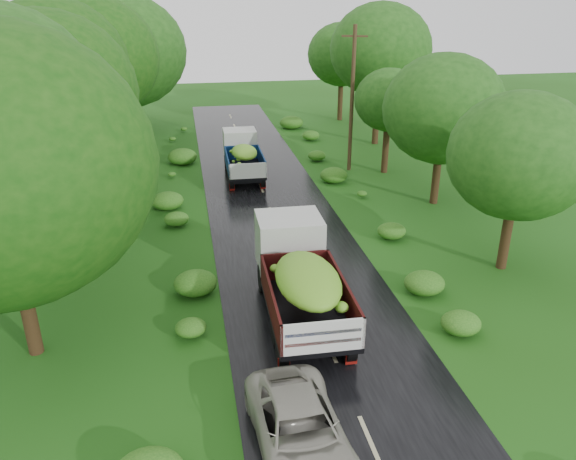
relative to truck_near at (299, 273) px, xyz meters
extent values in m
plane|color=#1C4A10|center=(0.58, -6.23, -1.65)|extent=(120.00, 120.00, 0.00)
cube|color=black|center=(0.58, -1.23, -1.64)|extent=(6.50, 80.00, 0.02)
cube|color=#BFB78C|center=(0.58, -6.23, -1.62)|extent=(0.12, 1.60, 0.00)
cube|color=#BFB78C|center=(0.58, -2.23, -1.62)|extent=(0.12, 1.60, 0.00)
cube|color=#BFB78C|center=(0.58, 1.77, -1.62)|extent=(0.12, 1.60, 0.00)
cube|color=#BFB78C|center=(0.58, 5.77, -1.62)|extent=(0.12, 1.60, 0.00)
cube|color=#BFB78C|center=(0.58, 9.77, -1.62)|extent=(0.12, 1.60, 0.00)
cube|color=#BFB78C|center=(0.58, 13.77, -1.62)|extent=(0.12, 1.60, 0.00)
cube|color=#BFB78C|center=(0.58, 17.77, -1.62)|extent=(0.12, 1.60, 0.00)
cube|color=#BFB78C|center=(0.58, 21.77, -1.62)|extent=(0.12, 1.60, 0.00)
cube|color=#BFB78C|center=(0.58, 25.77, -1.62)|extent=(0.12, 1.60, 0.00)
cube|color=#BFB78C|center=(0.58, 29.77, -1.62)|extent=(0.12, 1.60, 0.00)
cube|color=#BFB78C|center=(0.58, 33.77, -1.62)|extent=(0.12, 1.60, 0.00)
cube|color=black|center=(-0.01, -0.35, -0.94)|extent=(1.98, 6.13, 0.30)
cylinder|color=black|center=(-1.01, 1.89, -1.11)|extent=(0.32, 1.09, 1.08)
cylinder|color=black|center=(1.08, 1.85, -1.11)|extent=(0.32, 1.09, 1.08)
cylinder|color=black|center=(-1.08, -1.71, -1.11)|extent=(0.32, 1.09, 1.08)
cylinder|color=black|center=(1.02, -1.75, -1.11)|extent=(0.32, 1.09, 1.08)
cylinder|color=black|center=(-1.10, -2.82, -1.11)|extent=(0.32, 1.09, 1.08)
cylinder|color=black|center=(1.00, -2.86, -1.11)|extent=(0.32, 1.09, 1.08)
cube|color=maroon|center=(-1.11, -3.19, -1.34)|extent=(0.37, 0.05, 0.49)
cube|color=maroon|center=(0.99, -3.23, -1.34)|extent=(0.37, 0.05, 0.49)
cube|color=silver|center=(0.04, 2.09, 0.24)|extent=(2.43, 2.10, 2.06)
cube|color=black|center=(-0.03, -1.48, -0.71)|extent=(2.58, 4.70, 0.17)
cube|color=#420B0D|center=(-1.23, -1.46, -0.10)|extent=(0.17, 4.65, 1.03)
cube|color=#420B0D|center=(1.17, -1.50, -0.10)|extent=(0.17, 4.65, 1.03)
cube|color=#420B0D|center=(0.02, 0.80, -0.10)|extent=(2.49, 0.13, 1.03)
cube|color=silver|center=(-0.07, -3.76, -0.10)|extent=(2.49, 0.13, 1.03)
ellipsoid|color=#56961B|center=(-0.03, -1.48, 0.54)|extent=(2.16, 3.95, 1.08)
cube|color=black|center=(-0.20, 15.96, -1.05)|extent=(1.67, 5.22, 0.26)
cylinder|color=black|center=(-1.06, 17.86, -1.19)|extent=(0.27, 0.93, 0.92)
cylinder|color=black|center=(0.73, 17.83, -1.19)|extent=(0.27, 0.93, 0.92)
cylinder|color=black|center=(-1.11, 14.79, -1.19)|extent=(0.27, 0.93, 0.92)
cylinder|color=black|center=(0.68, 14.76, -1.19)|extent=(0.27, 0.93, 0.92)
cylinder|color=black|center=(-1.13, 13.85, -1.19)|extent=(0.27, 0.93, 0.92)
cylinder|color=black|center=(0.66, 13.82, -1.19)|extent=(0.27, 0.93, 0.92)
cube|color=maroon|center=(-1.13, 13.53, -1.39)|extent=(0.31, 0.04, 0.42)
cube|color=maroon|center=(0.66, 13.50, -1.39)|extent=(0.31, 0.04, 0.42)
cube|color=silver|center=(-0.17, 18.03, -0.04)|extent=(2.06, 1.78, 1.75)
cube|color=black|center=(-0.21, 14.99, -0.84)|extent=(2.18, 4.00, 0.15)
cube|color=navy|center=(-1.24, 15.00, -0.33)|extent=(0.14, 3.97, 0.88)
cube|color=navy|center=(0.81, 14.97, -0.33)|extent=(0.14, 3.97, 0.88)
cube|color=navy|center=(-0.18, 16.93, -0.33)|extent=(2.12, 0.11, 0.88)
cube|color=silver|center=(-0.24, 13.04, -0.33)|extent=(2.12, 0.11, 0.88)
ellipsoid|color=#56961B|center=(-0.21, 14.99, 0.22)|extent=(1.83, 3.36, 0.92)
imported|color=#A29E90|center=(-1.27, -6.35, -0.97)|extent=(2.38, 4.79, 1.30)
cylinder|color=#382616|center=(6.59, 16.31, 2.74)|extent=(0.31, 0.31, 8.76)
cube|color=#382616|center=(6.59, 16.31, 6.46)|extent=(1.49, 0.60, 0.11)
cylinder|color=black|center=(-8.71, -0.70, 1.87)|extent=(0.45, 0.45, 7.04)
cylinder|color=black|center=(-9.82, 3.80, 2.43)|extent=(0.48, 0.48, 8.15)
cylinder|color=black|center=(-9.44, 9.97, 2.00)|extent=(0.45, 0.45, 7.29)
ellipsoid|color=#13480E|center=(-9.44, 9.97, 4.77)|extent=(4.00, 4.00, 3.60)
cylinder|color=black|center=(-9.96, 15.02, 2.31)|extent=(0.47, 0.47, 7.91)
ellipsoid|color=#13480E|center=(-9.96, 15.02, 5.32)|extent=(3.92, 3.92, 3.53)
cylinder|color=black|center=(-8.73, 19.52, 2.26)|extent=(0.47, 0.47, 7.81)
ellipsoid|color=#13480E|center=(-8.73, 19.52, 5.23)|extent=(4.02, 4.02, 3.61)
cylinder|color=black|center=(-11.15, 24.22, 1.91)|extent=(0.45, 0.45, 7.11)
ellipsoid|color=#13480E|center=(-11.15, 24.22, 4.61)|extent=(4.09, 4.09, 3.68)
cylinder|color=black|center=(-7.69, 30.25, 1.84)|extent=(0.45, 0.45, 6.97)
ellipsoid|color=#13480E|center=(-7.69, 30.25, 4.49)|extent=(4.36, 4.36, 3.93)
cylinder|color=black|center=(9.01, 2.02, 1.08)|extent=(0.41, 0.41, 5.45)
ellipsoid|color=#1A4A12|center=(9.01, 2.02, 3.15)|extent=(3.32, 3.32, 2.99)
cylinder|color=black|center=(9.42, 9.70, 1.24)|extent=(0.42, 0.42, 5.76)
ellipsoid|color=#1A4A12|center=(9.42, 9.70, 3.43)|extent=(3.52, 3.52, 3.17)
cylinder|color=black|center=(8.63, 15.43, 0.92)|extent=(0.40, 0.40, 5.14)
ellipsoid|color=#1A4A12|center=(8.63, 15.43, 2.88)|extent=(2.89, 2.89, 2.60)
cylinder|color=black|center=(10.34, 22.30, 2.17)|extent=(0.46, 0.46, 7.63)
ellipsoid|color=#1A4A12|center=(10.34, 22.30, 5.06)|extent=(3.78, 3.78, 3.40)
cylinder|color=black|center=(9.90, 30.63, 1.50)|extent=(0.43, 0.43, 6.29)
ellipsoid|color=#1A4A12|center=(9.90, 30.63, 3.89)|extent=(3.41, 3.41, 3.07)
camera|label=1|loc=(-3.51, -16.83, 9.08)|focal=35.00mm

